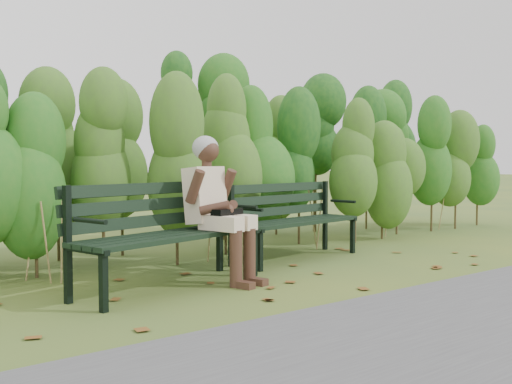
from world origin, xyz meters
TOP-DOWN VIEW (x-y plane):
  - ground at (0.00, 0.00)m, footprint 80.00×80.00m
  - hedge_band at (0.00, 1.86)m, footprint 11.04×1.67m
  - leaf_litter at (-0.04, -0.25)m, footprint 6.02×2.23m
  - bench_left at (-0.96, 0.36)m, footprint 1.80×0.94m
  - bench_right at (0.81, 0.79)m, footprint 1.66×0.75m
  - seated_woman at (-0.48, 0.29)m, footprint 0.52×0.77m

SIDE VIEW (x-z plane):
  - ground at x=0.00m, z-range 0.00..0.00m
  - leaf_litter at x=-0.04m, z-range 0.00..0.01m
  - bench_right at x=0.81m, z-range 0.07..0.87m
  - bench_left at x=-0.96m, z-range 0.08..0.94m
  - seated_woman at x=-0.48m, z-range 0.08..1.33m
  - hedge_band at x=0.00m, z-range 0.05..2.47m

